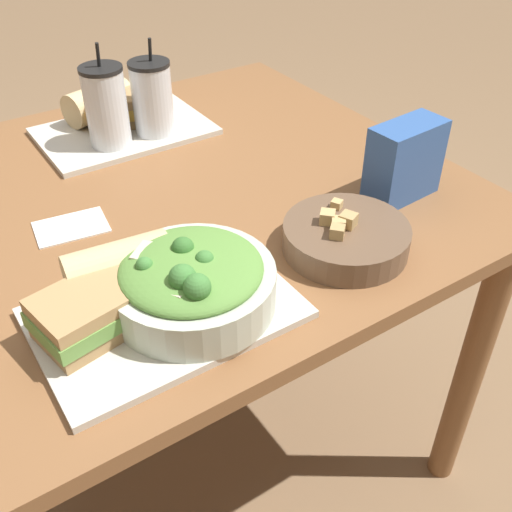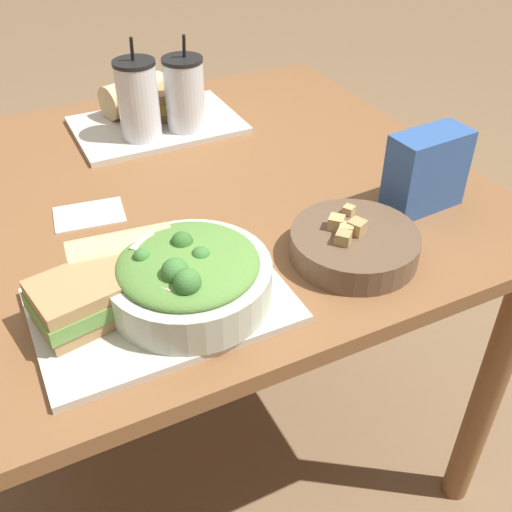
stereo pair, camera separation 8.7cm
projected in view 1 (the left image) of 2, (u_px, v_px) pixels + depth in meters
ground_plane at (187, 440)px, 1.58m from camera, size 12.00×12.00×0.00m
dining_table at (164, 240)px, 1.19m from camera, size 1.11×0.97×0.76m
tray_near at (166, 313)px, 0.85m from camera, size 0.36×0.25×0.01m
tray_far at (124, 131)px, 1.32m from camera, size 0.36×0.25×0.01m
salad_bowl at (192, 281)px, 0.83m from camera, size 0.24×0.24×0.10m
soup_bowl at (346, 237)px, 0.97m from camera, size 0.21×0.21×0.07m
sandwich_near at (91, 312)px, 0.80m from camera, size 0.16×0.13×0.06m
baguette_near at (121, 267)px, 0.86m from camera, size 0.16×0.09×0.08m
sandwich_far at (123, 108)px, 1.33m from camera, size 0.18×0.15×0.06m
baguette_far at (99, 102)px, 1.34m from camera, size 0.16×0.12×0.08m
drink_cup_dark at (106, 109)px, 1.21m from camera, size 0.09×0.09×0.21m
drink_cup_red at (153, 100)px, 1.26m from camera, size 0.09×0.09×0.20m
chip_bag at (404, 161)px, 1.08m from camera, size 0.15×0.08×0.14m
napkin_folded at (71, 227)px, 1.03m from camera, size 0.13×0.10×0.00m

